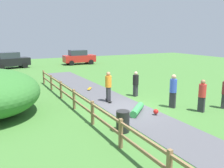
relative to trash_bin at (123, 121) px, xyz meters
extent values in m
plane|color=#427533|center=(1.80, 2.62, -0.45)|extent=(60.00, 60.00, 0.00)
cube|color=#515156|center=(1.80, 2.62, -0.44)|extent=(2.40, 28.00, 0.02)
cube|color=olive|center=(-0.80, -1.23, 0.10)|extent=(0.12, 0.12, 1.10)
cube|color=olive|center=(-0.80, 1.34, 0.10)|extent=(0.12, 0.12, 1.10)
cube|color=olive|center=(-0.80, 3.91, 0.10)|extent=(0.12, 0.12, 1.10)
cube|color=olive|center=(-0.80, 6.48, 0.10)|extent=(0.12, 0.12, 1.10)
cube|color=olive|center=(-0.80, 9.05, 0.10)|extent=(0.12, 0.12, 1.10)
cube|color=olive|center=(-0.80, 11.62, 0.10)|extent=(0.12, 0.12, 1.10)
cube|color=olive|center=(-0.80, 2.62, 0.05)|extent=(0.08, 18.00, 0.09)
cube|color=olive|center=(-0.80, 2.62, 0.50)|extent=(0.08, 18.00, 0.09)
cylinder|color=black|center=(0.00, 0.00, 0.00)|extent=(0.56, 0.56, 0.90)
cube|color=black|center=(1.48, 4.28, -0.36)|extent=(0.33, 0.82, 0.02)
cylinder|color=silver|center=(1.45, 4.57, -0.40)|extent=(0.04, 0.06, 0.06)
cylinder|color=silver|center=(1.60, 4.54, -0.40)|extent=(0.04, 0.06, 0.06)
cylinder|color=silver|center=(1.36, 4.01, -0.40)|extent=(0.04, 0.06, 0.06)
cylinder|color=silver|center=(1.51, 3.99, -0.40)|extent=(0.04, 0.06, 0.06)
cube|color=#2D2D33|center=(1.48, 4.28, 0.06)|extent=(0.25, 0.35, 0.82)
cylinder|color=orange|center=(1.48, 4.28, 0.81)|extent=(0.44, 0.44, 0.68)
sphere|color=#9E704C|center=(1.48, 4.28, 1.27)|extent=(0.24, 0.24, 0.24)
cylinder|color=green|center=(1.84, 1.69, -0.25)|extent=(1.47, 1.42, 0.36)
sphere|color=red|center=(2.50, 1.00, -0.25)|extent=(0.26, 0.26, 0.26)
cube|color=#BF8C19|center=(1.69, 7.79, -0.36)|extent=(0.60, 0.78, 0.02)
cylinder|color=silver|center=(1.60, 7.52, -0.40)|extent=(0.06, 0.07, 0.06)
cylinder|color=silver|center=(1.48, 7.60, -0.40)|extent=(0.06, 0.07, 0.06)
cylinder|color=silver|center=(1.90, 7.99, -0.40)|extent=(0.06, 0.07, 0.06)
cylinder|color=silver|center=(1.78, 8.07, -0.40)|extent=(0.06, 0.07, 0.06)
cube|color=#2D2D33|center=(3.66, 4.66, -0.06)|extent=(0.38, 0.32, 0.77)
cylinder|color=black|center=(3.66, 4.66, 0.64)|extent=(0.51, 0.51, 0.64)
sphere|color=beige|center=(3.66, 4.66, 1.08)|extent=(0.23, 0.23, 0.23)
cube|color=#2D2D33|center=(4.11, 1.61, -0.01)|extent=(0.32, 0.38, 0.88)
cylinder|color=blue|center=(4.11, 1.61, 0.80)|extent=(0.51, 0.51, 0.73)
sphere|color=tan|center=(4.11, 1.61, 1.30)|extent=(0.26, 0.26, 0.26)
cube|color=#2D2D33|center=(6.54, 0.18, -0.04)|extent=(0.36, 0.37, 0.82)
cube|color=#2D2D33|center=(4.96, 0.35, -0.04)|extent=(0.30, 0.37, 0.81)
cylinder|color=red|center=(4.96, 0.35, 0.70)|extent=(0.49, 0.49, 0.68)
sphere|color=#9E704C|center=(4.96, 0.35, 1.16)|extent=(0.24, 0.24, 0.24)
cube|color=red|center=(6.24, 22.51, 0.32)|extent=(4.24, 1.81, 0.90)
cube|color=#2D333D|center=(6.04, 22.51, 1.12)|extent=(2.24, 1.62, 0.70)
cylinder|color=black|center=(7.61, 23.35, -0.13)|extent=(0.65, 0.26, 0.64)
cylinder|color=black|center=(7.56, 21.59, -0.13)|extent=(0.65, 0.26, 0.64)
cylinder|color=black|center=(4.91, 23.42, -0.13)|extent=(0.65, 0.26, 0.64)
cylinder|color=black|center=(4.86, 21.66, -0.13)|extent=(0.65, 0.26, 0.64)
cube|color=black|center=(-2.35, 22.51, 0.32)|extent=(4.47, 2.57, 0.90)
cube|color=#2D333D|center=(-2.54, 22.47, 1.12)|extent=(2.49, 2.00, 0.70)
cylinder|color=black|center=(-1.22, 23.66, -0.13)|extent=(0.68, 0.37, 0.64)
cylinder|color=black|center=(-0.84, 21.94, -0.13)|extent=(0.68, 0.37, 0.64)
cylinder|color=black|center=(-3.47, 21.36, -0.13)|extent=(0.68, 0.37, 0.64)
camera|label=1|loc=(-4.75, -8.14, 3.57)|focal=38.31mm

